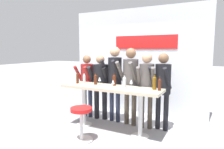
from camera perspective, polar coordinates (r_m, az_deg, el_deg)
ground_plane at (r=4.57m, az=-0.54°, el=-15.69°), size 40.00×40.00×0.00m
back_wall at (r=5.64m, az=6.97°, el=3.86°), size 3.84×0.12×2.89m
tasting_table at (r=4.31m, az=-0.56°, el=-5.50°), size 2.24×0.60×0.98m
bar_stool at (r=3.99m, az=-8.76°, el=-12.37°), size 0.44×0.44×0.67m
person_far_left at (r=5.24m, az=-7.17°, el=-1.23°), size 0.40×0.51×1.63m
person_left at (r=5.03m, az=-3.35°, el=-1.66°), size 0.53×0.61×1.63m
person_center_left at (r=4.82m, az=0.75°, el=-0.12°), size 0.42×0.56×1.84m
person_center at (r=4.62m, az=5.28°, el=-0.88°), size 0.46×0.58×1.81m
person_center_right at (r=4.46m, az=9.84°, el=-2.07°), size 0.45×0.56×1.70m
person_right at (r=4.46m, az=14.27°, el=-2.26°), size 0.46×0.57×1.70m
wine_bottle_0 at (r=4.73m, az=-9.83°, el=-0.92°), size 0.06×0.06×0.29m
wine_bottle_1 at (r=4.54m, az=-4.72°, el=-1.27°), size 0.07×0.07×0.27m
wine_bottle_2 at (r=4.69m, az=-7.95°, el=-1.12°), size 0.06×0.06×0.26m
wine_bottle_3 at (r=4.03m, az=12.03°, el=-2.20°), size 0.08×0.08×0.31m
wine_bottle_4 at (r=4.38m, az=0.64°, el=-1.47°), size 0.08×0.08×0.28m
wine_bottle_5 at (r=4.16m, az=3.55°, el=-2.00°), size 0.07×0.07×0.27m
wine_bottle_6 at (r=3.95m, az=13.43°, el=-2.71°), size 0.06×0.06×0.28m
wine_glass_0 at (r=4.16m, az=5.51°, el=-2.05°), size 0.07×0.07×0.18m
wine_glass_1 at (r=4.08m, az=0.28°, el=-2.19°), size 0.07×0.07×0.18m
wine_glass_2 at (r=4.49m, az=-3.55°, el=-1.36°), size 0.07×0.07×0.18m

